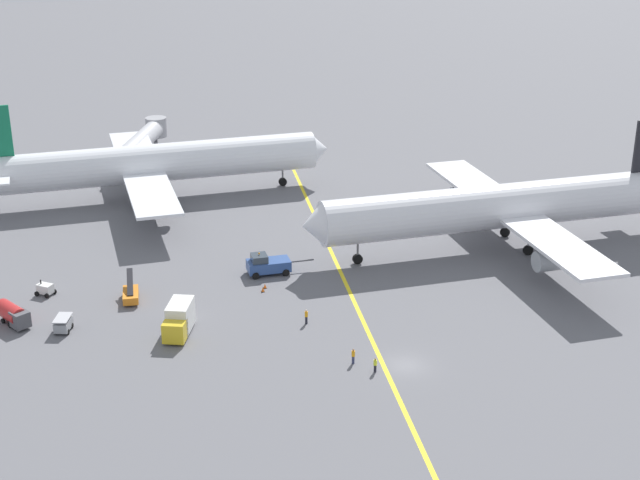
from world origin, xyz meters
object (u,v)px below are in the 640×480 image
(gse_gpu_cart_small, at_px, (45,289))
(jet_bridge, at_px, (143,139))
(airliner_being_pushed, at_px, (499,207))
(pushback_tug, at_px, (267,264))
(gse_belt_loader_portside, at_px, (131,294))
(airliner_at_gate_left, at_px, (155,163))
(gse_catering_truck_tall, at_px, (179,320))
(ground_crew_marshaller_foreground, at_px, (306,316))
(gse_baggage_cart_trailing, at_px, (63,324))
(traffic_cone_nose_left, at_px, (265,286))
(traffic_cone_wingtip_starboard, at_px, (263,290))
(ground_crew_wing_walker_right, at_px, (353,356))
(gse_fuel_bowser_stubby, at_px, (13,314))
(ground_crew_ramp_agent_by_cones, at_px, (375,365))

(gse_gpu_cart_small, distance_m, jet_bridge, 55.53)
(airliner_being_pushed, relative_size, pushback_tug, 6.22)
(gse_belt_loader_portside, bearing_deg, airliner_at_gate_left, 84.13)
(airliner_at_gate_left, xyz_separation_m, gse_belt_loader_portside, (-3.83, -37.26, -4.71))
(airliner_being_pushed, bearing_deg, pushback_tug, -174.66)
(airliner_being_pushed, bearing_deg, gse_catering_truck_tall, -157.94)
(gse_belt_loader_portside, bearing_deg, gse_gpu_cart_small, 161.25)
(pushback_tug, relative_size, gse_gpu_cart_small, 3.30)
(ground_crew_marshaller_foreground, bearing_deg, gse_gpu_cart_small, 156.10)
(ground_crew_marshaller_foreground, bearing_deg, gse_baggage_cart_trailing, 173.46)
(gse_belt_loader_portside, relative_size, traffic_cone_nose_left, 8.20)
(traffic_cone_nose_left, relative_size, traffic_cone_wingtip_starboard, 1.00)
(gse_baggage_cart_trailing, relative_size, ground_crew_wing_walker_right, 1.78)
(gse_baggage_cart_trailing, xyz_separation_m, ground_crew_marshaller_foreground, (26.86, -3.08, 0.05))
(ground_crew_marshaller_foreground, height_order, traffic_cone_nose_left, ground_crew_marshaller_foreground)
(gse_fuel_bowser_stubby, xyz_separation_m, ground_crew_ramp_agent_by_cones, (37.57, -17.63, -0.51))
(pushback_tug, distance_m, traffic_cone_nose_left, 4.50)
(gse_fuel_bowser_stubby, distance_m, ground_crew_ramp_agent_by_cones, 41.50)
(gse_catering_truck_tall, bearing_deg, gse_baggage_cart_trailing, 166.52)
(ground_crew_marshaller_foreground, height_order, jet_bridge, jet_bridge)
(ground_crew_ramp_agent_by_cones, relative_size, ground_crew_marshaller_foreground, 0.91)
(pushback_tug, distance_m, gse_gpu_cart_small, 27.24)
(gse_baggage_cart_trailing, xyz_separation_m, jet_bridge, (9.33, 64.18, 3.02))
(gse_belt_loader_portside, height_order, gse_gpu_cart_small, gse_belt_loader_portside)
(gse_belt_loader_portside, xyz_separation_m, ground_crew_marshaller_foreground, (19.56, -9.72, 0.09))
(ground_crew_ramp_agent_by_cones, distance_m, ground_crew_marshaller_foreground, 13.00)
(ground_crew_marshaller_foreground, bearing_deg, ground_crew_ramp_agent_by_cones, -66.86)
(airliner_at_gate_left, distance_m, gse_belt_loader_portside, 37.75)
(airliner_at_gate_left, xyz_separation_m, gse_baggage_cart_trailing, (-11.14, -43.90, -4.67))
(gse_fuel_bowser_stubby, bearing_deg, traffic_cone_nose_left, 9.08)
(airliner_being_pushed, relative_size, ground_crew_marshaller_foreground, 30.78)
(ground_crew_ramp_agent_by_cones, distance_m, traffic_cone_wingtip_starboard, 23.08)
(ground_crew_ramp_agent_by_cones, relative_size, traffic_cone_wingtip_starboard, 2.66)
(ground_crew_wing_walker_right, xyz_separation_m, ground_crew_marshaller_foreground, (-3.28, 9.82, 0.04))
(pushback_tug, bearing_deg, gse_belt_loader_portside, -163.93)
(gse_fuel_bowser_stubby, relative_size, ground_crew_marshaller_foreground, 2.89)
(airliner_being_pushed, height_order, ground_crew_ramp_agent_by_cones, airliner_being_pushed)
(ground_crew_marshaller_foreground, relative_size, jet_bridge, 0.08)
(airliner_at_gate_left, relative_size, gse_baggage_cart_trailing, 18.41)
(airliner_being_pushed, relative_size, gse_baggage_cart_trailing, 17.98)
(gse_fuel_bowser_stubby, bearing_deg, airliner_at_gate_left, 67.94)
(gse_belt_loader_portside, relative_size, jet_bridge, 0.22)
(ground_crew_ramp_agent_by_cones, bearing_deg, gse_fuel_bowser_stubby, 154.86)
(gse_belt_loader_portside, distance_m, gse_gpu_cart_small, 10.73)
(ground_crew_ramp_agent_by_cones, bearing_deg, ground_crew_wing_walker_right, 130.55)
(gse_belt_loader_portside, bearing_deg, jet_bridge, 87.99)
(pushback_tug, relative_size, ground_crew_ramp_agent_by_cones, 5.43)
(traffic_cone_nose_left, height_order, traffic_cone_wingtip_starboard, same)
(airliner_at_gate_left, height_order, gse_baggage_cart_trailing, airliner_at_gate_left)
(gse_catering_truck_tall, bearing_deg, pushback_tug, 51.32)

